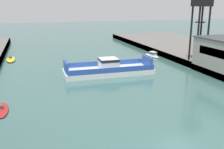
% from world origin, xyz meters
% --- Properties ---
extents(ground_plane, '(400.00, 400.00, 0.00)m').
position_xyz_m(ground_plane, '(0.00, 0.00, 0.00)').
color(ground_plane, '#3D6660').
extents(chain_ferry, '(19.55, 7.18, 3.50)m').
position_xyz_m(chain_ferry, '(1.64, 30.74, 1.07)').
color(chain_ferry, silver).
rests_on(chain_ferry, ground).
extents(moored_boat_near_right, '(2.59, 6.75, 1.47)m').
position_xyz_m(moored_boat_near_right, '(19.50, 45.23, 0.55)').
color(moored_boat_near_right, white).
rests_on(moored_boat_near_right, ground).
extents(moored_boat_mid_right, '(2.09, 5.93, 0.85)m').
position_xyz_m(moored_boat_mid_right, '(-18.94, 15.93, 0.19)').
color(moored_boat_mid_right, red).
rests_on(moored_boat_mid_right, ground).
extents(moored_boat_far_left, '(2.67, 8.43, 1.02)m').
position_xyz_m(moored_boat_far_left, '(-19.69, 52.49, 0.27)').
color(moored_boat_far_left, yellow).
rests_on(moored_boat_far_left, ground).
extents(crane_tower, '(3.58, 3.58, 15.28)m').
position_xyz_m(crane_tower, '(23.93, 30.25, 13.78)').
color(crane_tower, black).
rests_on(crane_tower, quay_right).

